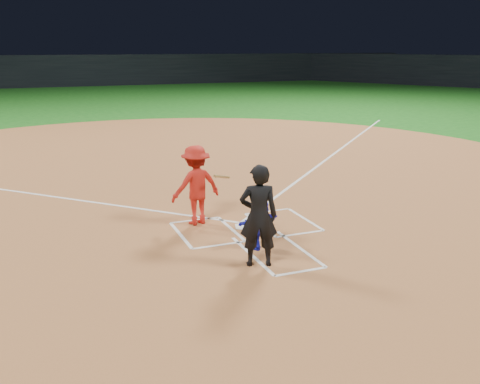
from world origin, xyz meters
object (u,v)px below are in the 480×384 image
object	(u,v)px
umpire	(259,216)
batter_at_plate	(196,185)
home_plate	(246,226)
catcher	(261,223)

from	to	relation	value
umpire	batter_at_plate	distance (m)	2.89
home_plate	batter_at_plate	distance (m)	1.53
catcher	umpire	xyz separation A→B (m)	(-0.41, -0.79, 0.46)
umpire	catcher	bearing A→B (deg)	-100.62
home_plate	catcher	size ratio (longest dim) A/B	0.54
catcher	batter_at_plate	xyz separation A→B (m)	(-0.78, 2.07, 0.40)
home_plate	umpire	bearing A→B (deg)	74.12
home_plate	umpire	distance (m)	2.48
home_plate	batter_at_plate	world-z (taller)	batter_at_plate
umpire	batter_at_plate	world-z (taller)	umpire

